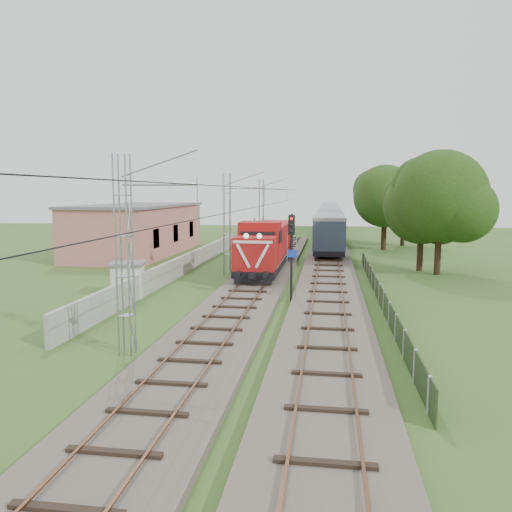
% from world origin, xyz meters
% --- Properties ---
extents(ground, '(140.00, 140.00, 0.00)m').
position_xyz_m(ground, '(0.00, 0.00, 0.00)').
color(ground, '#365B22').
rests_on(ground, ground).
extents(track_main, '(4.20, 70.00, 0.45)m').
position_xyz_m(track_main, '(0.00, 7.00, 0.18)').
color(track_main, '#6B6054').
rests_on(track_main, ground).
extents(track_side, '(4.20, 80.00, 0.45)m').
position_xyz_m(track_side, '(5.00, 20.00, 0.18)').
color(track_side, '#6B6054').
rests_on(track_side, ground).
extents(catenary, '(3.31, 70.00, 8.00)m').
position_xyz_m(catenary, '(-2.95, 12.00, 4.05)').
color(catenary, gray).
rests_on(catenary, ground).
extents(boundary_wall, '(0.25, 40.00, 1.50)m').
position_xyz_m(boundary_wall, '(-6.50, 12.00, 0.75)').
color(boundary_wall, '#9E9E99').
rests_on(boundary_wall, ground).
extents(station_building, '(8.40, 20.40, 5.22)m').
position_xyz_m(station_building, '(-15.00, 24.00, 2.63)').
color(station_building, '#BE6966').
rests_on(station_building, ground).
extents(fence, '(0.12, 32.00, 1.20)m').
position_xyz_m(fence, '(8.00, 3.00, 0.60)').
color(fence, black).
rests_on(fence, ground).
extents(locomotive, '(2.93, 16.75, 4.25)m').
position_xyz_m(locomotive, '(0.00, 14.01, 2.20)').
color(locomotive, black).
rests_on(locomotive, ground).
extents(coach_rake, '(3.06, 68.12, 3.53)m').
position_xyz_m(coach_rake, '(5.00, 52.90, 2.53)').
color(coach_rake, black).
rests_on(coach_rake, ground).
extents(signal_post, '(0.58, 0.45, 5.26)m').
position_xyz_m(signal_post, '(2.84, 2.32, 3.61)').
color(signal_post, black).
rests_on(signal_post, ground).
extents(relay_hut, '(2.56, 2.56, 2.17)m').
position_xyz_m(relay_hut, '(-7.40, 2.64, 1.10)').
color(relay_hut, silver).
rests_on(relay_hut, ground).
extents(tree_a, '(6.53, 6.22, 8.47)m').
position_xyz_m(tree_a, '(12.56, 15.96, 5.28)').
color(tree_a, '#372216').
rests_on(tree_a, ground).
extents(tree_b, '(7.55, 7.19, 9.79)m').
position_xyz_m(tree_b, '(13.60, 14.13, 6.11)').
color(tree_b, '#372216').
rests_on(tree_b, ground).
extents(tree_c, '(7.38, 7.03, 9.56)m').
position_xyz_m(tree_c, '(11.21, 31.20, 5.97)').
color(tree_c, '#372216').
rests_on(tree_c, ground).
extents(tree_d, '(6.01, 5.72, 7.79)m').
position_xyz_m(tree_d, '(13.94, 35.89, 4.86)').
color(tree_d, '#372216').
rests_on(tree_d, ground).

